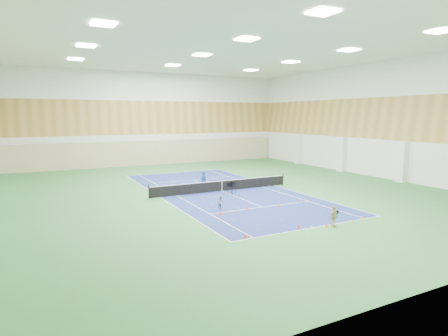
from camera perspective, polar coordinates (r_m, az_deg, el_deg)
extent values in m
plane|color=#307038|center=(32.27, -0.32, -3.55)|extent=(40.00, 40.00, 0.00)
cube|color=navy|center=(32.27, -0.32, -3.54)|extent=(10.97, 23.77, 0.01)
cube|color=#C6B793|center=(50.28, -10.51, 2.32)|extent=(35.40, 0.16, 3.20)
imported|color=navy|center=(32.68, -3.13, -1.95)|extent=(0.68, 0.54, 1.65)
imported|color=gray|center=(26.04, -0.48, -5.28)|extent=(0.52, 0.43, 0.96)
imported|color=tan|center=(22.95, 16.38, -7.11)|extent=(0.75, 0.40, 1.22)
cone|color=#ED5B0C|center=(24.66, -0.55, -6.91)|extent=(0.22, 0.22, 0.24)
cone|color=red|center=(26.29, 3.61, -5.98)|extent=(0.21, 0.21, 0.23)
cone|color=#E4520C|center=(27.09, 8.22, -5.67)|extent=(0.18, 0.18, 0.20)
cone|color=#FF4A0D|center=(28.94, 12.02, -4.87)|extent=(0.19, 0.19, 0.21)
cone|color=#F5600C|center=(20.33, 3.25, -10.19)|extent=(0.22, 0.22, 0.24)
cone|color=#D6400B|center=(22.31, 11.29, -8.71)|extent=(0.19, 0.19, 0.21)
cone|color=#EF5A0C|center=(22.92, 15.37, -8.39)|extent=(0.19, 0.19, 0.21)
cone|color=orange|center=(25.28, 20.29, -7.08)|extent=(0.18, 0.18, 0.20)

